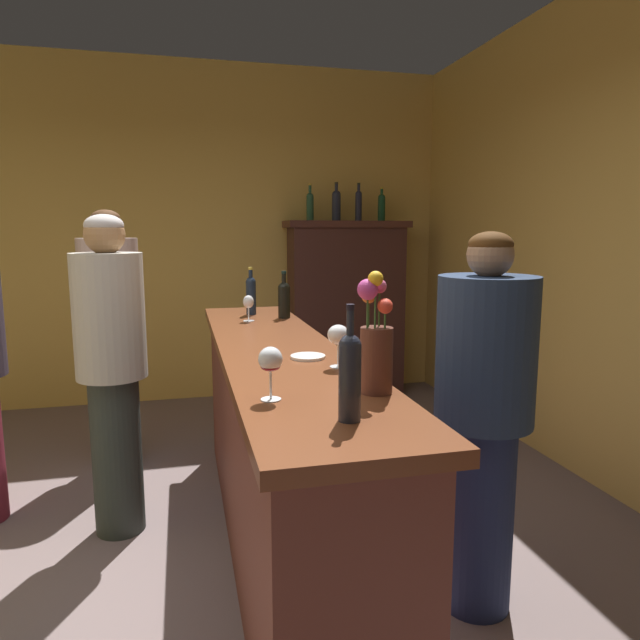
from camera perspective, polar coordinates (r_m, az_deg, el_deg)
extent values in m
plane|color=#6D5B5A|center=(2.65, -17.98, -26.74)|extent=(7.98, 7.98, 0.00)
cube|color=gold|center=(5.29, -16.39, 8.21)|extent=(5.36, 0.12, 3.00)
cube|color=brown|center=(2.77, -4.23, -13.34)|extent=(0.47, 2.63, 0.96)
cube|color=brown|center=(2.62, -4.36, -3.09)|extent=(0.53, 2.74, 0.05)
cube|color=#3E221E|center=(5.26, 2.64, 1.05)|extent=(1.04, 0.34, 1.63)
cube|color=#43231D|center=(5.21, 2.70, 9.61)|extent=(1.12, 0.40, 0.06)
cylinder|color=#182434|center=(3.60, -6.96, 2.19)|extent=(0.06, 0.06, 0.21)
sphere|color=#182434|center=(3.59, -6.99, 3.82)|extent=(0.06, 0.06, 0.06)
cylinder|color=#182434|center=(3.59, -7.01, 4.44)|extent=(0.03, 0.03, 0.08)
cylinder|color=gold|center=(3.58, -7.02, 5.18)|extent=(0.03, 0.03, 0.02)
cylinder|color=black|center=(3.43, -3.64, 1.70)|extent=(0.07, 0.07, 0.18)
sphere|color=black|center=(3.42, -3.65, 3.21)|extent=(0.07, 0.07, 0.07)
cylinder|color=black|center=(3.42, -3.66, 3.95)|extent=(0.03, 0.03, 0.09)
cylinder|color=black|center=(3.41, -3.67, 4.82)|extent=(0.03, 0.03, 0.02)
cylinder|color=#222532|center=(1.56, 3.01, -6.41)|extent=(0.06, 0.06, 0.21)
sphere|color=#222532|center=(1.54, 3.05, -2.62)|extent=(0.06, 0.06, 0.06)
cylinder|color=#222532|center=(1.53, 3.06, -0.81)|extent=(0.02, 0.02, 0.10)
cylinder|color=black|center=(1.52, 3.08, 1.31)|extent=(0.02, 0.02, 0.02)
cylinder|color=white|center=(1.78, -4.96, -7.98)|extent=(0.06, 0.06, 0.00)
cylinder|color=white|center=(1.77, -4.98, -6.56)|extent=(0.01, 0.01, 0.09)
ellipsoid|color=white|center=(1.75, -5.02, -3.95)|extent=(0.08, 0.08, 0.08)
ellipsoid|color=maroon|center=(1.75, -5.01, -4.65)|extent=(0.06, 0.06, 0.03)
cylinder|color=white|center=(2.19, 1.84, -4.73)|extent=(0.06, 0.06, 0.00)
cylinder|color=white|center=(2.18, 1.85, -3.59)|extent=(0.01, 0.01, 0.09)
ellipsoid|color=white|center=(2.16, 1.86, -1.48)|extent=(0.08, 0.08, 0.08)
cylinder|color=white|center=(3.34, -7.19, -0.09)|extent=(0.07, 0.07, 0.00)
cylinder|color=white|center=(3.33, -7.20, 0.57)|extent=(0.01, 0.01, 0.07)
ellipsoid|color=white|center=(3.32, -7.23, 1.84)|extent=(0.06, 0.06, 0.08)
cylinder|color=#562C22|center=(1.84, 5.70, -4.06)|extent=(0.11, 0.11, 0.21)
cylinder|color=#38602D|center=(1.83, 6.54, -0.99)|extent=(0.01, 0.01, 0.15)
sphere|color=#D8442C|center=(1.82, 6.58, 1.41)|extent=(0.05, 0.05, 0.05)
cylinder|color=#38602D|center=(1.84, 5.98, 0.07)|extent=(0.01, 0.01, 0.22)
sphere|color=#C8517E|center=(1.83, 6.03, 3.41)|extent=(0.05, 0.05, 0.05)
cylinder|color=#38602D|center=(1.83, 4.90, -0.45)|extent=(0.01, 0.01, 0.19)
sphere|color=orange|center=(1.82, 4.94, 2.44)|extent=(0.05, 0.05, 0.05)
cylinder|color=#38602D|center=(1.80, 4.79, -0.24)|extent=(0.01, 0.01, 0.21)
sphere|color=#C93F92|center=(1.78, 4.83, 3.08)|extent=(0.07, 0.07, 0.07)
cylinder|color=#38602D|center=(1.79, 5.57, 0.27)|extent=(0.01, 0.01, 0.24)
sphere|color=yellow|center=(1.78, 5.62, 4.17)|extent=(0.05, 0.05, 0.05)
cylinder|color=#38602D|center=(1.80, 6.56, -1.10)|extent=(0.01, 0.01, 0.16)
sphere|color=red|center=(1.79, 6.60, 1.36)|extent=(0.05, 0.05, 0.05)
cylinder|color=white|center=(2.35, -1.22, -3.72)|extent=(0.14, 0.14, 0.01)
cylinder|color=#254C34|center=(5.13, -1.01, 11.15)|extent=(0.07, 0.07, 0.21)
sphere|color=#254C34|center=(5.13, -1.02, 12.33)|extent=(0.07, 0.07, 0.07)
cylinder|color=#254C34|center=(5.14, -1.02, 12.87)|extent=(0.03, 0.03, 0.10)
cylinder|color=gold|center=(5.14, -1.02, 13.51)|extent=(0.03, 0.03, 0.02)
cylinder|color=#212537|center=(5.19, 1.65, 11.23)|extent=(0.08, 0.08, 0.23)
sphere|color=#212537|center=(5.19, 1.66, 12.50)|extent=(0.08, 0.08, 0.08)
cylinder|color=#212537|center=(5.20, 1.66, 13.01)|extent=(0.03, 0.03, 0.09)
cylinder|color=black|center=(5.20, 1.66, 13.62)|extent=(0.03, 0.03, 0.02)
cylinder|color=#202236|center=(5.25, 3.90, 11.23)|extent=(0.06, 0.06, 0.24)
sphere|color=#202236|center=(5.25, 3.92, 12.54)|extent=(0.06, 0.06, 0.06)
cylinder|color=#202236|center=(5.26, 3.92, 12.99)|extent=(0.03, 0.03, 0.08)
cylinder|color=black|center=(5.26, 3.93, 13.53)|extent=(0.03, 0.03, 0.02)
cylinder|color=#123D24|center=(5.32, 6.22, 11.01)|extent=(0.07, 0.07, 0.21)
sphere|color=#123D24|center=(5.32, 6.23, 12.14)|extent=(0.07, 0.07, 0.07)
cylinder|color=#123D24|center=(5.33, 6.24, 12.56)|extent=(0.02, 0.02, 0.08)
cylinder|color=gold|center=(5.33, 6.25, 13.07)|extent=(0.03, 0.03, 0.02)
cylinder|color=#2B322D|center=(3.13, -19.76, -12.65)|extent=(0.24, 0.24, 0.81)
cylinder|color=#AFAA9C|center=(2.95, -20.48, 0.38)|extent=(0.34, 0.34, 0.62)
sphere|color=#9A6D45|center=(2.92, -20.90, 8.05)|extent=(0.19, 0.19, 0.19)
ellipsoid|color=#B0A8A4|center=(2.92, -20.95, 8.91)|extent=(0.18, 0.18, 0.11)
cylinder|color=#282643|center=(3.99, -19.87, -7.85)|extent=(0.27, 0.27, 0.83)
cylinder|color=#BC9F97|center=(3.85, -20.45, 2.85)|extent=(0.37, 0.37, 0.66)
sphere|color=brown|center=(3.83, -20.78, 8.98)|extent=(0.19, 0.19, 0.19)
ellipsoid|color=brown|center=(3.83, -20.82, 9.60)|extent=(0.18, 0.18, 0.10)
cylinder|color=#1C264D|center=(2.51, 15.66, -18.41)|extent=(0.28, 0.28, 0.78)
cylinder|color=#22314D|center=(2.28, 16.38, -2.99)|extent=(0.38, 0.38, 0.58)
sphere|color=#946D51|center=(2.24, 16.79, 6.31)|extent=(0.18, 0.18, 0.18)
ellipsoid|color=#4C2D12|center=(2.24, 16.83, 7.32)|extent=(0.17, 0.17, 0.10)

